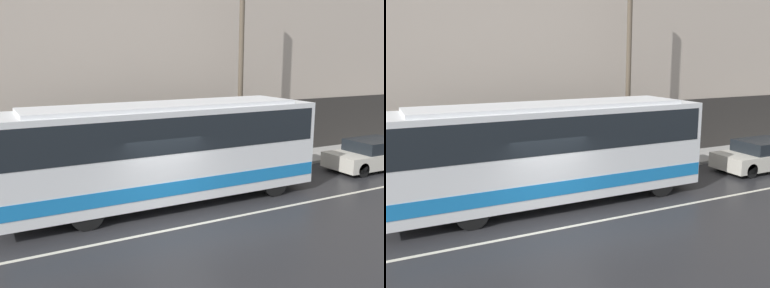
{
  "view_description": "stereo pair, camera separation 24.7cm",
  "coord_description": "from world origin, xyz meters",
  "views": [
    {
      "loc": [
        -5.11,
        -10.7,
        4.97
      ],
      "look_at": [
        1.57,
        2.2,
        1.99
      ],
      "focal_mm": 40.0,
      "sensor_mm": 36.0,
      "label": 1
    },
    {
      "loc": [
        -4.89,
        -10.81,
        4.97
      ],
      "look_at": [
        1.57,
        2.2,
        1.99
      ],
      "focal_mm": 40.0,
      "sensor_mm": 36.0,
      "label": 2
    }
  ],
  "objects": [
    {
      "name": "ground_plane",
      "position": [
        0.0,
        0.0,
        0.0
      ],
      "size": [
        60.0,
        60.0,
        0.0
      ],
      "primitive_type": "plane",
      "color": "#262628"
    },
    {
      "name": "sidewalk",
      "position": [
        0.0,
        5.17,
        0.07
      ],
      "size": [
        60.0,
        2.34,
        0.13
      ],
      "color": "#A09E99",
      "rests_on": "ground_plane"
    },
    {
      "name": "building_facade",
      "position": [
        0.0,
        6.48,
        6.08
      ],
      "size": [
        60.0,
        0.35,
        12.57
      ],
      "color": "#B7A899",
      "rests_on": "ground_plane"
    },
    {
      "name": "lane_stripe",
      "position": [
        0.0,
        0.0,
        0.0
      ],
      "size": [
        54.0,
        0.14,
        0.01
      ],
      "color": "beige",
      "rests_on": "ground_plane"
    },
    {
      "name": "transit_bus",
      "position": [
        0.58,
        2.2,
        1.94
      ],
      "size": [
        10.82,
        2.48,
        3.45
      ],
      "color": "white",
      "rests_on": "ground_plane"
    },
    {
      "name": "sedan_white_front",
      "position": [
        10.89,
        2.2,
        0.63
      ],
      "size": [
        4.79,
        1.88,
        1.33
      ],
      "color": "beige",
      "rests_on": "ground_plane"
    },
    {
      "name": "utility_pole_near",
      "position": [
        5.24,
        4.75,
        4.52
      ],
      "size": [
        0.22,
        0.22,
        8.77
      ],
      "color": "brown",
      "rests_on": "sidewalk"
    }
  ]
}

